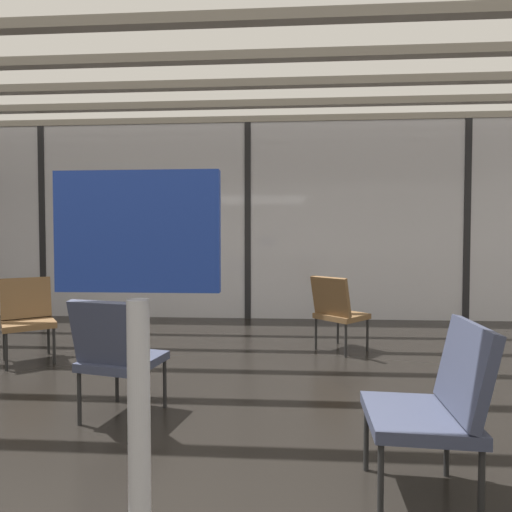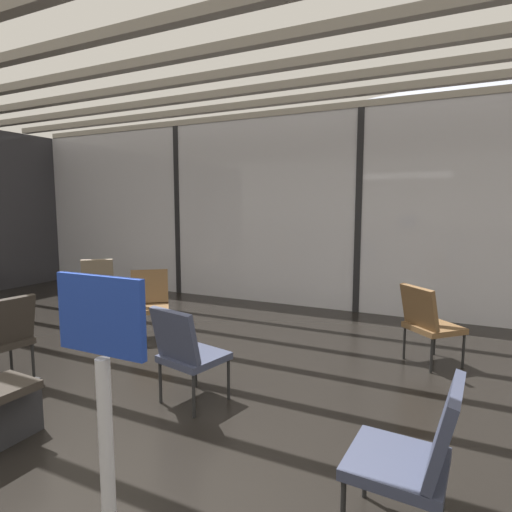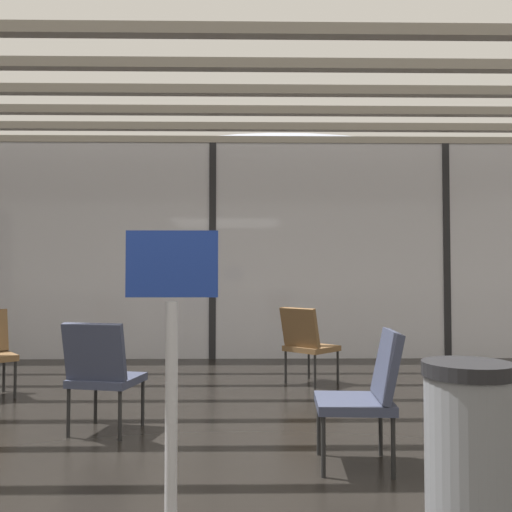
% 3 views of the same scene
% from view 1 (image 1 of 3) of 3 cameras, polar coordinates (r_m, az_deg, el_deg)
% --- Properties ---
extents(glass_curtain_wall, '(14.00, 0.08, 3.22)m').
position_cam_1_polar(glass_curtain_wall, '(6.57, -1.17, 5.03)').
color(glass_curtain_wall, silver).
rests_on(glass_curtain_wall, ground).
extents(window_mullion_0, '(0.10, 0.12, 3.22)m').
position_cam_1_polar(window_mullion_0, '(7.69, -28.22, 4.35)').
color(window_mullion_0, black).
rests_on(window_mullion_0, ground).
extents(window_mullion_1, '(0.10, 0.12, 3.22)m').
position_cam_1_polar(window_mullion_1, '(6.57, -1.17, 5.03)').
color(window_mullion_1, black).
rests_on(window_mullion_1, ground).
extents(window_mullion_2, '(0.10, 0.12, 3.22)m').
position_cam_1_polar(window_mullion_2, '(7.19, 27.96, 4.54)').
color(window_mullion_2, black).
rests_on(window_mullion_2, ground).
extents(parked_airplane, '(12.72, 4.46, 4.46)m').
position_cam_1_polar(parked_airplane, '(10.91, 6.16, 7.04)').
color(parked_airplane, '#B2BCD6').
rests_on(parked_airplane, ground).
extents(lounge_chair_0, '(0.70, 0.71, 0.87)m').
position_cam_1_polar(lounge_chair_0, '(4.91, -30.03, -7.22)').
color(lounge_chair_0, brown).
rests_on(lounge_chair_0, ground).
extents(lounge_chair_1, '(0.58, 0.62, 0.87)m').
position_cam_1_polar(lounge_chair_1, '(3.00, -19.49, -12.81)').
color(lounge_chair_1, '#33384C').
rests_on(lounge_chair_1, ground).
extents(lounge_chair_3, '(0.71, 0.71, 0.87)m').
position_cam_1_polar(lounge_chair_3, '(4.67, 11.59, -7.45)').
color(lounge_chair_3, brown).
rests_on(lounge_chair_3, ground).
extents(lounge_chair_4, '(0.55, 0.51, 0.87)m').
position_cam_1_polar(lounge_chair_4, '(2.21, 24.58, -18.25)').
color(lounge_chair_4, '#33384C').
rests_on(lounge_chair_4, ground).
extents(info_sign, '(0.44, 0.32, 1.44)m').
position_cam_1_polar(info_sign, '(1.23, -16.42, -25.83)').
color(info_sign, '#333333').
rests_on(info_sign, ground).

